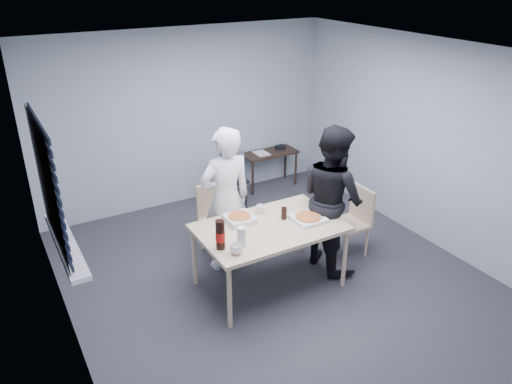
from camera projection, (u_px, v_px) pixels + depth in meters
room at (52, 194)px, 4.63m from camera, size 5.00×5.00×5.00m
dining_table at (270, 231)px, 5.49m from camera, size 1.58×1.00×0.77m
chair_far at (216, 213)px, 6.28m from camera, size 0.42×0.42×0.89m
chair_right at (355, 217)px, 6.21m from camera, size 0.42×0.42×0.89m
person_white at (226, 200)px, 5.78m from camera, size 0.65×0.42×1.77m
person_black at (332, 198)px, 5.83m from camera, size 0.47×0.86×1.77m
side_table at (270, 157)px, 8.08m from camera, size 0.90×0.40×0.60m
stool at (233, 186)px, 7.32m from camera, size 0.37×0.37×0.52m
backpack at (232, 165)px, 7.17m from camera, size 0.31×0.23×0.44m
pizza_box_a at (240, 218)px, 5.55m from camera, size 0.30×0.30×0.08m
pizza_box_b at (308, 218)px, 5.58m from camera, size 0.34×0.34×0.05m
mug_a at (236, 249)px, 4.93m from camera, size 0.17×0.17×0.10m
mug_b at (261, 209)px, 5.73m from camera, size 0.10×0.10×0.09m
cola_glass at (284, 213)px, 5.59m from camera, size 0.07×0.07×0.14m
soda_bottle at (220, 235)px, 4.98m from camera, size 0.10×0.10×0.31m
plastic_cups at (242, 237)px, 5.03m from camera, size 0.09×0.09×0.22m
rubber_band at (309, 232)px, 5.34m from camera, size 0.05×0.05×0.00m
papers at (261, 153)px, 7.99m from camera, size 0.24×0.30×0.00m
black_box at (280, 147)px, 8.16m from camera, size 0.15×0.11×0.06m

